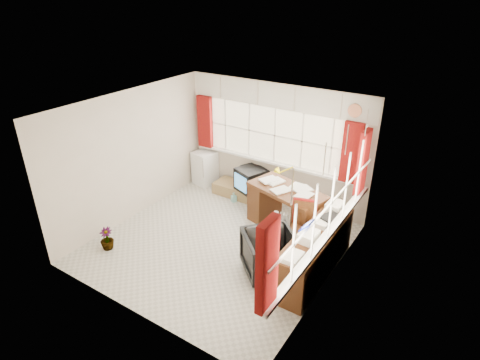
# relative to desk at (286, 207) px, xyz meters

# --- Properties ---
(ground) EXTENTS (4.00, 4.00, 0.00)m
(ground) POSITION_rel_desk_xyz_m (-0.76, -1.10, -0.46)
(ground) COLOR beige
(ground) RESTS_ON ground
(room_walls) EXTENTS (4.00, 4.00, 4.00)m
(room_walls) POSITION_rel_desk_xyz_m (-0.76, -1.10, 1.04)
(room_walls) COLOR beige
(room_walls) RESTS_ON ground
(window_back) EXTENTS (3.70, 0.12, 3.60)m
(window_back) POSITION_rel_desk_xyz_m (-0.76, 0.84, 0.48)
(window_back) COLOR #FFF1C9
(window_back) RESTS_ON room_walls
(window_right) EXTENTS (0.12, 3.70, 3.60)m
(window_right) POSITION_rel_desk_xyz_m (1.19, -1.10, 0.48)
(window_right) COLOR #FFF1C9
(window_right) RESTS_ON room_walls
(curtains) EXTENTS (3.83, 3.83, 1.15)m
(curtains) POSITION_rel_desk_xyz_m (0.17, -0.17, 0.99)
(curtains) COLOR maroon
(curtains) RESTS_ON room_walls
(overhead_cabinets) EXTENTS (3.98, 3.98, 0.48)m
(overhead_cabinets) POSITION_rel_desk_xyz_m (0.22, -0.12, 1.79)
(overhead_cabinets) COLOR silver
(overhead_cabinets) RESTS_ON room_walls
(desk) EXTENTS (1.58, 1.07, 0.87)m
(desk) POSITION_rel_desk_xyz_m (0.00, 0.00, 0.00)
(desk) COLOR #583114
(desk) RESTS_ON ground
(desk_lamp) EXTENTS (0.17, 0.15, 0.46)m
(desk_lamp) POSITION_rel_desk_xyz_m (0.07, 0.05, 0.69)
(desk_lamp) COLOR yellow
(desk_lamp) RESTS_ON desk
(task_chair) EXTENTS (0.51, 0.53, 0.99)m
(task_chair) POSITION_rel_desk_xyz_m (0.57, -0.51, 0.06)
(task_chair) COLOR black
(task_chair) RESTS_ON ground
(office_chair) EXTENTS (1.12, 1.12, 0.73)m
(office_chair) POSITION_rel_desk_xyz_m (0.39, -1.32, -0.10)
(office_chair) COLOR black
(office_chair) RESTS_ON ground
(radiator) EXTENTS (0.40, 0.26, 0.56)m
(radiator) POSITION_rel_desk_xyz_m (0.20, -0.37, -0.23)
(radiator) COLOR white
(radiator) RESTS_ON ground
(credenza) EXTENTS (0.50, 2.00, 0.85)m
(credenza) POSITION_rel_desk_xyz_m (0.97, -0.90, -0.07)
(credenza) COLOR #583114
(credenza) RESTS_ON ground
(file_tray) EXTENTS (0.35, 0.39, 0.11)m
(file_tray) POSITION_rel_desk_xyz_m (1.03, -0.50, 0.34)
(file_tray) COLOR black
(file_tray) RESTS_ON credenza
(tv_bench) EXTENTS (1.40, 0.50, 0.25)m
(tv_bench) POSITION_rel_desk_xyz_m (-1.31, 0.62, -0.34)
(tv_bench) COLOR #9B814D
(tv_bench) RESTS_ON ground
(crt_tv) EXTENTS (0.67, 0.64, 0.48)m
(crt_tv) POSITION_rel_desk_xyz_m (-1.13, 0.55, 0.03)
(crt_tv) COLOR black
(crt_tv) RESTS_ON tv_bench
(hifi_stack) EXTENTS (0.74, 0.63, 0.45)m
(hifi_stack) POSITION_rel_desk_xyz_m (-1.12, 0.71, 0.01)
(hifi_stack) COLOR black
(hifi_stack) RESTS_ON tv_bench
(mini_fridge) EXTENTS (0.54, 0.54, 0.77)m
(mini_fridge) POSITION_rel_desk_xyz_m (-2.44, 0.70, -0.08)
(mini_fridge) COLOR white
(mini_fridge) RESTS_ON ground
(spray_bottle_a) EXTENTS (0.12, 0.12, 0.29)m
(spray_bottle_a) POSITION_rel_desk_xyz_m (-0.97, 0.35, -0.32)
(spray_bottle_a) COLOR white
(spray_bottle_a) RESTS_ON ground
(spray_bottle_b) EXTENTS (0.13, 0.13, 0.21)m
(spray_bottle_b) POSITION_rel_desk_xyz_m (-1.39, 0.32, -0.36)
(spray_bottle_b) COLOR #86C8BE
(spray_bottle_b) RESTS_ON ground
(flower_vase) EXTENTS (0.28, 0.28, 0.41)m
(flower_vase) POSITION_rel_desk_xyz_m (-2.31, -2.28, -0.26)
(flower_vase) COLOR black
(flower_vase) RESTS_ON ground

